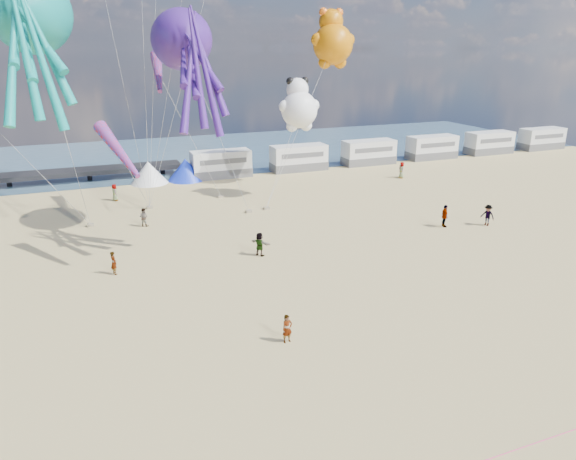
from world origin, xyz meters
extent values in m
plane|color=tan|center=(0.00, 0.00, 0.00)|extent=(120.00, 120.00, 0.00)
plane|color=#38566B|center=(0.00, 55.00, 0.02)|extent=(120.00, 120.00, 0.00)
cube|color=silver|center=(6.00, 40.00, 1.50)|extent=(6.60, 2.50, 3.00)
cube|color=silver|center=(15.50, 40.00, 1.50)|extent=(6.60, 2.50, 3.00)
cube|color=silver|center=(25.00, 40.00, 1.50)|extent=(6.60, 2.50, 3.00)
cube|color=silver|center=(34.50, 40.00, 1.50)|extent=(6.60, 2.50, 3.00)
cube|color=silver|center=(44.00, 40.00, 1.50)|extent=(6.60, 2.50, 3.00)
cube|color=silver|center=(53.50, 40.00, 1.50)|extent=(6.60, 2.50, 3.00)
cone|color=white|center=(-2.00, 40.00, 1.20)|extent=(4.00, 4.00, 2.40)
cone|color=#1933CC|center=(2.00, 40.00, 1.20)|extent=(4.00, 4.00, 2.40)
imported|color=tan|center=(0.39, 4.84, 0.74)|extent=(0.59, 0.44, 1.49)
imported|color=#7F6659|center=(24.77, 32.15, 0.91)|extent=(0.56, 0.74, 1.83)
imported|color=#7F6659|center=(-4.18, 25.59, 0.76)|extent=(0.89, 0.81, 1.53)
imported|color=#7F6659|center=(22.19, 15.52, 0.88)|extent=(0.96, 1.05, 1.76)
imported|color=#7F6659|center=(18.66, 16.48, 0.93)|extent=(1.02, 1.36, 1.86)
imported|color=#7F6659|center=(2.68, 16.10, 0.85)|extent=(0.93, 1.05, 1.70)
imported|color=#7F6659|center=(-7.07, 16.49, 0.78)|extent=(0.94, 1.52, 1.56)
imported|color=#7F6659|center=(-5.90, 34.30, 0.80)|extent=(0.49, 0.65, 1.61)
cube|color=gray|center=(-8.31, 27.14, 0.11)|extent=(0.50, 0.35, 0.22)
cube|color=gray|center=(4.92, 26.03, 0.11)|extent=(0.50, 0.35, 0.22)
cube|color=gray|center=(6.70, 26.33, 0.11)|extent=(0.50, 0.35, 0.22)
cube|color=gray|center=(3.80, 31.70, 0.11)|extent=(0.50, 0.35, 0.22)
cube|color=gray|center=(-3.16, 30.47, 0.11)|extent=(0.50, 0.35, 0.22)
camera|label=1|loc=(-7.64, -15.87, 13.78)|focal=32.00mm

